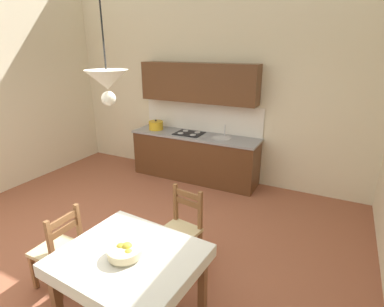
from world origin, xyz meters
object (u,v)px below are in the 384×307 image
(kitchen_cabinetry, at_px, (195,136))
(dining_table, at_px, (130,266))
(dining_chair_kitchen_side, at_px, (181,230))
(pendant_lamp, at_px, (107,81))
(dining_chair_tv_side, at_px, (59,250))
(fruit_bowl, at_px, (125,251))

(kitchen_cabinetry, xyz_separation_m, dining_table, (0.95, -3.28, -0.23))
(dining_chair_kitchen_side, height_order, pendant_lamp, pendant_lamp)
(kitchen_cabinetry, bearing_deg, dining_table, -73.77)
(dining_table, relative_size, dining_chair_tv_side, 1.37)
(kitchen_cabinetry, distance_m, fruit_bowl, 3.45)
(dining_table, height_order, dining_chair_tv_side, dining_chair_tv_side)
(kitchen_cabinetry, height_order, dining_chair_tv_side, kitchen_cabinetry)
(dining_table, xyz_separation_m, dining_chair_tv_side, (-0.98, 0.04, -0.18))
(dining_chair_kitchen_side, xyz_separation_m, fruit_bowl, (-0.00, -0.99, 0.37))
(dining_chair_kitchen_side, bearing_deg, pendant_lamp, -96.78)
(dining_chair_tv_side, bearing_deg, dining_table, -2.08)
(dining_chair_kitchen_side, bearing_deg, dining_table, -89.78)
(dining_table, xyz_separation_m, dining_chair_kitchen_side, (-0.00, 0.94, -0.18))
(dining_chair_tv_side, bearing_deg, dining_chair_kitchen_side, 43.02)
(fruit_bowl, bearing_deg, pendant_lamp, 140.42)
(dining_chair_tv_side, xyz_separation_m, pendant_lamp, (0.87, 0.01, 1.79))
(dining_chair_kitchen_side, bearing_deg, dining_chair_tv_side, -136.98)
(kitchen_cabinetry, relative_size, fruit_bowl, 8.26)
(dining_chair_tv_side, bearing_deg, fruit_bowl, -4.57)
(dining_chair_tv_side, bearing_deg, kitchen_cabinetry, 89.58)
(fruit_bowl, bearing_deg, kitchen_cabinetry, 105.95)
(dining_chair_tv_side, xyz_separation_m, dining_chair_kitchen_side, (0.97, 0.91, 0.00))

